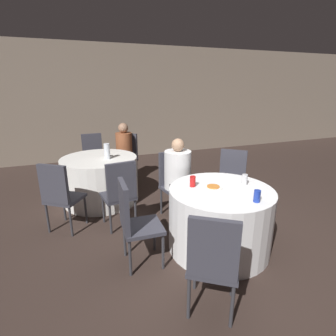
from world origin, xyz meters
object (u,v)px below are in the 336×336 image
(chair_near_northeast, at_px, (232,177))
(table_near, at_px, (220,219))
(table_far, at_px, (101,179))
(soda_can_blue, at_px, (257,196))
(pizza_plate_near, at_px, (213,187))
(chair_near_north, at_px, (174,178))
(chair_far_north, at_px, (93,154))
(bottle_far, at_px, (107,151))
(chair_near_west, at_px, (133,218))
(soda_can_silver, at_px, (245,179))
(chair_far_south, at_px, (120,190))
(person_floral_shirt, at_px, (123,154))
(soda_can_red, at_px, (193,181))
(chair_far_northeast, at_px, (127,154))
(person_white_shirt, at_px, (180,179))
(chair_far_southwest, at_px, (59,193))
(chair_near_southwest, at_px, (213,259))

(chair_near_northeast, bearing_deg, table_near, 90.00)
(table_far, relative_size, soda_can_blue, 9.84)
(pizza_plate_near, xyz_separation_m, soda_can_blue, (0.21, -0.48, 0.05))
(table_far, distance_m, chair_near_north, 1.29)
(chair_far_north, height_order, bottle_far, bottle_far)
(chair_near_west, xyz_separation_m, soda_can_silver, (1.33, -0.00, 0.25))
(chair_far_south, height_order, pizza_plate_near, chair_far_south)
(person_floral_shirt, relative_size, soda_can_red, 9.54)
(chair_far_northeast, height_order, chair_far_south, same)
(pizza_plate_near, height_order, soda_can_red, soda_can_red)
(person_white_shirt, height_order, person_floral_shirt, person_floral_shirt)
(person_white_shirt, distance_m, pizza_plate_near, 0.77)
(table_far, xyz_separation_m, person_white_shirt, (0.98, -1.01, 0.23))
(chair_far_south, xyz_separation_m, soda_can_red, (0.72, -0.64, 0.25))
(chair_far_southwest, distance_m, bottle_far, 1.04)
(chair_near_west, xyz_separation_m, chair_near_southwest, (0.43, -0.87, 0.00))
(chair_far_northeast, bearing_deg, person_white_shirt, 138.31)
(chair_near_north, bearing_deg, chair_far_southwest, -10.91)
(table_near, height_order, soda_can_red, soda_can_red)
(chair_near_west, bearing_deg, chair_near_southwest, 28.93)
(person_white_shirt, bearing_deg, soda_can_red, 69.61)
(chair_near_west, distance_m, chair_far_south, 0.79)
(table_near, relative_size, chair_far_north, 1.25)
(chair_near_northeast, relative_size, person_white_shirt, 0.81)
(chair_near_north, distance_m, chair_far_north, 2.10)
(pizza_plate_near, bearing_deg, chair_far_southwest, 150.84)
(table_near, xyz_separation_m, person_white_shirt, (-0.15, 0.83, 0.23))
(bottle_far, bearing_deg, chair_far_southwest, -135.20)
(table_far, bearing_deg, person_white_shirt, -45.82)
(table_far, distance_m, pizza_plate_near, 2.09)
(person_floral_shirt, bearing_deg, chair_far_south, 114.66)
(chair_near_northeast, bearing_deg, soda_can_blue, 107.21)
(chair_far_north, bearing_deg, soda_can_silver, 116.88)
(table_far, relative_size, soda_can_silver, 9.84)
(table_near, relative_size, pizza_plate_near, 5.48)
(chair_near_north, height_order, chair_near_southwest, same)
(person_floral_shirt, xyz_separation_m, bottle_far, (-0.39, -0.81, 0.28))
(person_white_shirt, height_order, soda_can_red, person_white_shirt)
(person_white_shirt, bearing_deg, chair_near_north, -90.00)
(table_far, distance_m, chair_far_northeast, 1.03)
(chair_far_southwest, distance_m, soda_can_silver, 2.27)
(chair_far_northeast, bearing_deg, chair_far_south, 112.49)
(chair_far_southwest, bearing_deg, table_far, 90.00)
(table_near, xyz_separation_m, pizza_plate_near, (-0.06, 0.08, 0.37))
(person_floral_shirt, relative_size, bottle_far, 4.76)
(chair_far_south, bearing_deg, chair_near_west, -99.15)
(pizza_plate_near, xyz_separation_m, soda_can_silver, (0.39, -0.04, 0.05))
(chair_far_north, distance_m, person_floral_shirt, 0.62)
(table_near, xyz_separation_m, chair_far_northeast, (-0.52, 2.65, 0.18))
(chair_far_south, xyz_separation_m, bottle_far, (-0.02, 0.88, 0.31))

